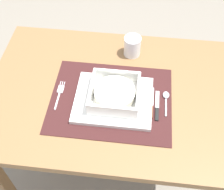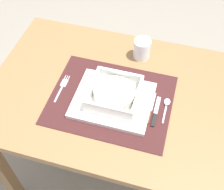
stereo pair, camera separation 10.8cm
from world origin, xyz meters
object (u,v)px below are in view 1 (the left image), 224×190
(spoon, at_px, (166,98))
(bread_knife, at_px, (151,104))
(drinking_glass, at_px, (132,47))
(dining_table, at_px, (112,108))
(fork, at_px, (60,93))
(porridge_bowl, at_px, (115,94))
(butter_knife, at_px, (157,107))

(spoon, xyz_separation_m, bread_knife, (-0.05, -0.04, -0.00))
(bread_knife, distance_m, drinking_glass, 0.28)
(dining_table, xyz_separation_m, bread_knife, (0.15, -0.05, 0.11))
(dining_table, bearing_deg, spoon, -3.67)
(dining_table, height_order, spoon, spoon)
(fork, bearing_deg, porridge_bowl, -5.76)
(fork, distance_m, spoon, 0.40)
(spoon, distance_m, drinking_glass, 0.27)
(butter_knife, distance_m, drinking_glass, 0.30)
(butter_knife, bearing_deg, porridge_bowl, 173.53)
(butter_knife, distance_m, bread_knife, 0.02)
(fork, bearing_deg, dining_table, 6.85)
(dining_table, relative_size, spoon, 8.79)
(fork, height_order, bread_knife, bread_knife)
(bread_knife, height_order, drinking_glass, drinking_glass)
(porridge_bowl, relative_size, bread_knife, 1.27)
(bread_knife, relative_size, drinking_glass, 1.66)
(porridge_bowl, distance_m, drinking_glass, 0.26)
(spoon, distance_m, butter_knife, 0.06)
(porridge_bowl, bearing_deg, drinking_glass, 80.21)
(butter_knife, xyz_separation_m, drinking_glass, (-0.11, 0.27, 0.03))
(porridge_bowl, bearing_deg, fork, 177.13)
(porridge_bowl, distance_m, butter_knife, 0.16)
(spoon, relative_size, bread_knife, 0.79)
(fork, bearing_deg, bread_knife, -5.41)
(fork, distance_m, drinking_glass, 0.36)
(porridge_bowl, distance_m, bread_knife, 0.14)
(dining_table, xyz_separation_m, drinking_glass, (0.06, 0.21, 0.15))
(butter_knife, bearing_deg, fork, 175.21)
(spoon, bearing_deg, dining_table, 179.25)
(spoon, bearing_deg, porridge_bowl, -167.75)
(dining_table, distance_m, spoon, 0.23)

